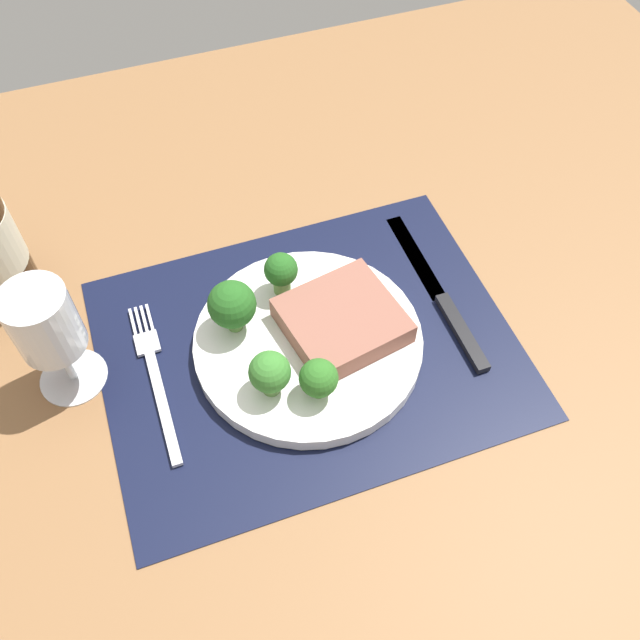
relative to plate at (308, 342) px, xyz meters
The scene contains 11 objects.
ground_plane 2.60cm from the plate, ahead, with size 140.00×110.00×3.00cm, color brown.
placemat 0.95cm from the plate, ahead, with size 41.78×32.67×0.30cm, color black.
plate is the anchor object (origin of this frame).
steak 4.21cm from the plate, ahead, with size 11.02×10.36×2.56cm, color #8C5647.
broccoli_front_edge 7.86cm from the plate, 139.54° to the right, with size 4.01×4.01×5.14cm.
broccoli_center 8.75cm from the plate, 149.60° to the left, with size 4.86×4.86×6.13cm.
broccoli_near_steak 7.79cm from the plate, 94.81° to the left, with size 3.53×3.53×5.15cm.
broccoli_near_fork 7.41cm from the plate, 100.09° to the right, with size 3.72×3.72×4.64cm.
fork 15.61cm from the plate, behind, with size 2.40×19.20×0.50cm.
knife 15.56cm from the plate, ahead, with size 1.80×23.00×0.80cm.
wine_glass 24.88cm from the plate, 169.06° to the left, with size 6.68×6.68×13.17cm.
Camera 1 is at (-12.02, -37.29, 59.00)cm, focal length 38.49 mm.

